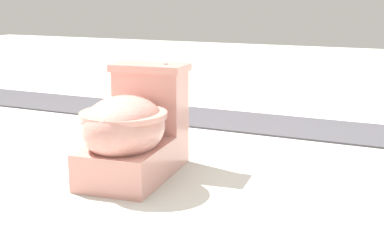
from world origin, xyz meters
TOP-DOWN VIEW (x-y plane):
  - ground_plane at (0.00, 0.00)m, footprint 14.00×14.00m
  - gravel_strip at (-1.30, 0.50)m, footprint 0.56×8.00m
  - toilet at (-0.05, 0.29)m, footprint 0.67×0.44m

SIDE VIEW (x-z plane):
  - ground_plane at x=0.00m, z-range 0.00..0.00m
  - gravel_strip at x=-1.30m, z-range 0.00..0.01m
  - toilet at x=-0.05m, z-range -0.04..0.48m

